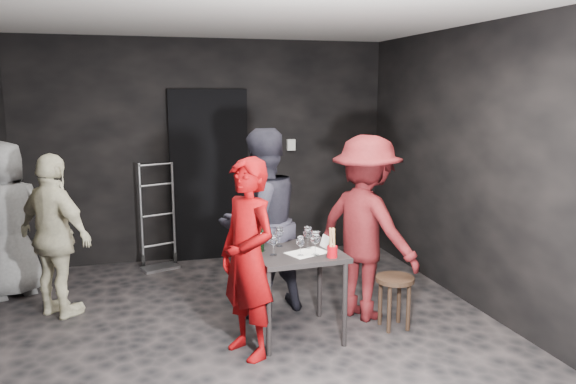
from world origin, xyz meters
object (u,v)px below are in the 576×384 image
object	(u,v)px
hand_truck	(159,248)
bystander_grey	(6,215)
server_red	(248,253)
woman_black	(261,208)
tasting_table	(296,262)
bystander_cream	(55,235)
stool	(395,288)
man_maroon	(366,216)
breadstick_cup	(332,243)
wine_bottle	(259,236)

from	to	relation	value
hand_truck	bystander_grey	size ratio (longest dim) A/B	0.73
server_red	woman_black	xyz separation A→B (m)	(0.28, 0.80, 0.18)
hand_truck	tasting_table	xyz separation A→B (m)	(1.04, -2.26, 0.43)
bystander_cream	bystander_grey	size ratio (longest dim) A/B	0.91
tasting_table	bystander_grey	bearing A→B (deg)	146.71
stool	bystander_grey	world-z (taller)	bystander_grey
bystander_grey	woman_black	bearing A→B (deg)	128.69
man_maroon	bystander_grey	distance (m)	3.58
bystander_grey	breadstick_cup	bearing A→B (deg)	119.06
stool	man_maroon	world-z (taller)	man_maroon
bystander_grey	breadstick_cup	size ratio (longest dim) A/B	6.51
tasting_table	stool	size ratio (longest dim) A/B	1.60
stool	wine_bottle	distance (m)	1.29
bystander_cream	breadstick_cup	xyz separation A→B (m)	(2.24, -1.26, 0.09)
woman_black	bystander_grey	bearing A→B (deg)	-49.39
woman_black	bystander_grey	xyz separation A→B (m)	(-2.36, 1.11, -0.17)
breadstick_cup	hand_truck	bearing A→B (deg)	116.76
man_maroon	breadstick_cup	world-z (taller)	man_maroon
tasting_table	server_red	size ratio (longest dim) A/B	0.45
tasting_table	bystander_grey	distance (m)	3.05
stool	bystander_grey	xyz separation A→B (m)	(-3.42, 1.76, 0.48)
wine_bottle	tasting_table	bearing A→B (deg)	-13.89
bystander_grey	breadstick_cup	distance (m)	3.37
hand_truck	wine_bottle	size ratio (longest dim) A/B	3.74
hand_truck	woman_black	world-z (taller)	woman_black
server_red	man_maroon	xyz separation A→B (m)	(1.20, 0.47, 0.12)
bystander_cream	tasting_table	bearing A→B (deg)	-161.19
tasting_table	wine_bottle	size ratio (longest dim) A/B	2.25
bystander_cream	breadstick_cup	world-z (taller)	bystander_cream
bystander_cream	hand_truck	bearing A→B (deg)	-82.42
stool	breadstick_cup	size ratio (longest dim) A/B	1.79
bystander_cream	wine_bottle	world-z (taller)	bystander_cream
tasting_table	breadstick_cup	bearing A→B (deg)	-48.72
bystander_cream	bystander_grey	distance (m)	0.86
hand_truck	wine_bottle	xyz separation A→B (m)	(0.74, -2.18, 0.65)
breadstick_cup	wine_bottle	bearing A→B (deg)	147.81
man_maroon	tasting_table	bearing A→B (deg)	79.59
wine_bottle	breadstick_cup	size ratio (longest dim) A/B	1.27
stool	man_maroon	distance (m)	0.68
man_maroon	bystander_grey	size ratio (longest dim) A/B	1.12
bystander_grey	server_red	bearing A→B (deg)	111.30
tasting_table	breadstick_cup	world-z (taller)	breadstick_cup
bystander_grey	hand_truck	bearing A→B (deg)	175.27
tasting_table	server_red	xyz separation A→B (m)	(-0.47, -0.24, 0.18)
woman_black	breadstick_cup	distance (m)	0.92
server_red	bystander_cream	xyz separation A→B (m)	(-1.55, 1.24, -0.06)
woman_black	man_maroon	size ratio (longest dim) A/B	1.07
man_maroon	wine_bottle	bearing A→B (deg)	70.70
stool	breadstick_cup	xyz separation A→B (m)	(-0.65, -0.16, 0.50)
tasting_table	man_maroon	distance (m)	0.83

